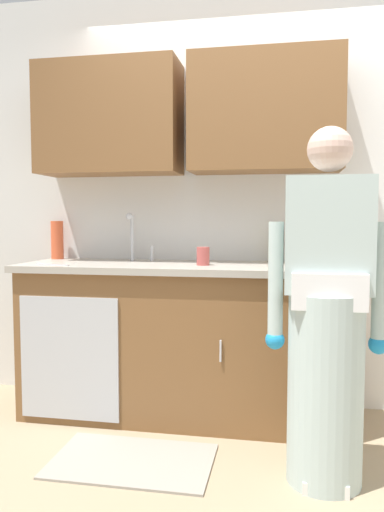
{
  "coord_description": "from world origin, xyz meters",
  "views": [
    {
      "loc": [
        0.07,
        -2.26,
        1.21
      ],
      "look_at": [
        -0.45,
        0.55,
        1.0
      ],
      "focal_mm": 34.98,
      "sensor_mm": 36.0,
      "label": 1
    }
  ],
  "objects_px": {
    "sink": "(132,265)",
    "knife_on_counter": "(52,264)",
    "bottle_cleaner_spray": "(57,240)",
    "cup_by_sink": "(203,256)",
    "bottle_water_short": "(302,242)",
    "bottle_water_tall": "(275,243)",
    "person_at_sink": "(326,334)"
  },
  "relations": [
    {
      "from": "cup_by_sink",
      "to": "knife_on_counter",
      "type": "relative_size",
      "value": 0.45
    },
    {
      "from": "sink",
      "to": "bottle_water_tall",
      "type": "distance_m",
      "value": 0.91
    },
    {
      "from": "person_at_sink",
      "to": "bottle_water_short",
      "type": "relative_size",
      "value": 6.32
    },
    {
      "from": "person_at_sink",
      "to": "bottle_water_short",
      "type": "height_order",
      "value": "person_at_sink"
    },
    {
      "from": "bottle_water_tall",
      "to": "bottle_cleaner_spray",
      "type": "height_order",
      "value": "bottle_cleaner_spray"
    },
    {
      "from": "sink",
      "to": "bottle_water_tall",
      "type": "relative_size",
      "value": 1.99
    },
    {
      "from": "cup_by_sink",
      "to": "knife_on_counter",
      "type": "height_order",
      "value": "cup_by_sink"
    },
    {
      "from": "sink",
      "to": "person_at_sink",
      "type": "distance_m",
      "value": 1.33
    },
    {
      "from": "bottle_water_short",
      "to": "knife_on_counter",
      "type": "relative_size",
      "value": 1.07
    },
    {
      "from": "bottle_cleaner_spray",
      "to": "knife_on_counter",
      "type": "distance_m",
      "value": 0.48
    },
    {
      "from": "bottle_cleaner_spray",
      "to": "person_at_sink",
      "type": "bearing_deg",
      "value": -26.98
    },
    {
      "from": "sink",
      "to": "knife_on_counter",
      "type": "height_order",
      "value": "sink"
    },
    {
      "from": "bottle_water_short",
      "to": "person_at_sink",
      "type": "bearing_deg",
      "value": -84.41
    },
    {
      "from": "bottle_water_tall",
      "to": "person_at_sink",
      "type": "bearing_deg",
      "value": -73.54
    },
    {
      "from": "sink",
      "to": "bottle_water_short",
      "type": "distance_m",
      "value": 1.07
    },
    {
      "from": "person_at_sink",
      "to": "bottle_cleaner_spray",
      "type": "relative_size",
      "value": 6.25
    },
    {
      "from": "bottle_cleaner_spray",
      "to": "cup_by_sink",
      "type": "height_order",
      "value": "bottle_cleaner_spray"
    },
    {
      "from": "bottle_cleaner_spray",
      "to": "cup_by_sink",
      "type": "relative_size",
      "value": 2.41
    },
    {
      "from": "person_at_sink",
      "to": "cup_by_sink",
      "type": "xyz_separation_m",
      "value": [
        -0.66,
        0.59,
        0.3
      ]
    },
    {
      "from": "person_at_sink",
      "to": "bottle_water_short",
      "type": "xyz_separation_m",
      "value": [
        -0.09,
        0.89,
        0.38
      ]
    },
    {
      "from": "bottle_water_short",
      "to": "cup_by_sink",
      "type": "relative_size",
      "value": 2.38
    },
    {
      "from": "bottle_water_short",
      "to": "bottle_water_tall",
      "type": "bearing_deg",
      "value": -166.91
    },
    {
      "from": "bottle_water_tall",
      "to": "sink",
      "type": "bearing_deg",
      "value": -168.2
    },
    {
      "from": "bottle_water_tall",
      "to": "knife_on_counter",
      "type": "height_order",
      "value": "bottle_water_tall"
    },
    {
      "from": "sink",
      "to": "knife_on_counter",
      "type": "bearing_deg",
      "value": -152.09
    },
    {
      "from": "sink",
      "to": "bottle_water_tall",
      "type": "xyz_separation_m",
      "value": [
        0.88,
        0.18,
        0.14
      ]
    },
    {
      "from": "bottle_water_short",
      "to": "knife_on_counter",
      "type": "distance_m",
      "value": 1.53
    },
    {
      "from": "sink",
      "to": "cup_by_sink",
      "type": "relative_size",
      "value": 4.64
    },
    {
      "from": "person_at_sink",
      "to": "cup_by_sink",
      "type": "relative_size",
      "value": 15.03
    },
    {
      "from": "bottle_water_short",
      "to": "bottle_cleaner_spray",
      "type": "xyz_separation_m",
      "value": [
        -1.64,
        -0.01,
        0.0
      ]
    },
    {
      "from": "bottle_water_tall",
      "to": "cup_by_sink",
      "type": "height_order",
      "value": "bottle_water_tall"
    },
    {
      "from": "sink",
      "to": "knife_on_counter",
      "type": "xyz_separation_m",
      "value": [
        -0.42,
        -0.22,
        0.02
      ]
    }
  ]
}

